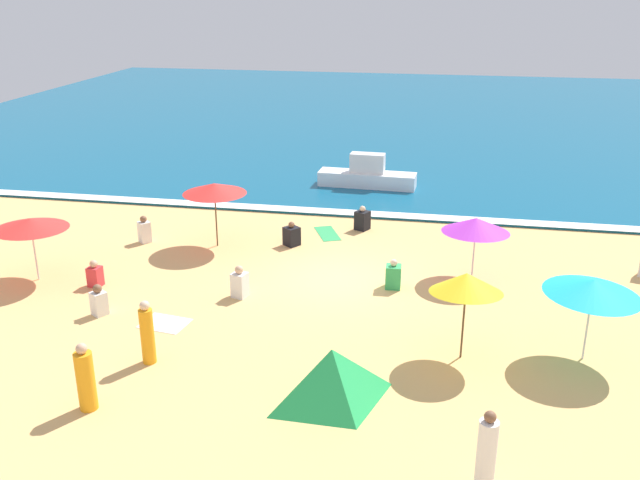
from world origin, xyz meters
name	(u,v)px	position (x,y,z in m)	size (l,w,h in m)	color
ground_plane	(340,279)	(0.00, 0.00, 0.00)	(60.00, 60.00, 0.00)	#E5B26B
ocean_water	(405,115)	(0.00, 28.00, 0.05)	(60.00, 44.00, 0.10)	#0F567A
wave_breaker_foam	(365,213)	(0.00, 6.30, 0.10)	(57.00, 0.70, 0.01)	white
beach_umbrella_1	(476,225)	(4.03, 0.86, 1.75)	(2.22, 2.23, 2.02)	silver
beach_umbrella_2	(30,223)	(-9.19, -1.73, 1.84)	(2.84, 2.84, 2.03)	silver
beach_umbrella_5	(466,283)	(3.68, -4.15, 2.00)	(2.02, 2.05, 2.34)	#4C3823
beach_umbrella_6	(214,188)	(-4.67, 2.10, 2.08)	(2.30, 2.30, 2.26)	#4C3823
beach_umbrella_8	(593,287)	(6.62, -3.66, 1.92)	(2.57, 2.56, 2.16)	silver
beach_tent	(332,375)	(0.87, -6.60, 0.65)	(2.76, 2.64, 1.29)	green
beachgoer_0	(147,334)	(-3.76, -5.78, 0.77)	(0.37, 0.37, 1.64)	orange
beachgoer_1	(95,275)	(-7.20, -1.86, 0.37)	(0.41, 0.41, 0.84)	red
beachgoer_2	(292,235)	(-2.13, 2.64, 0.36)	(0.66, 0.66, 0.86)	black
beachgoer_4	(144,230)	(-7.30, 1.97, 0.43)	(0.52, 0.52, 0.97)	white
beachgoer_6	(99,301)	(-6.17, -3.61, 0.40)	(0.51, 0.51, 0.91)	white
beachgoer_7	(240,283)	(-2.68, -1.77, 0.42)	(0.50, 0.50, 0.98)	white
beachgoer_8	(486,454)	(4.07, -8.92, 0.78)	(0.47, 0.47, 1.69)	white
beachgoer_9	(362,220)	(0.09, 4.70, 0.39)	(0.61, 0.61, 0.92)	black
beachgoer_10	(393,276)	(1.67, -0.31, 0.39)	(0.47, 0.47, 0.92)	green
beachgoer_11	(86,379)	(-4.26, -7.85, 0.73)	(0.49, 0.49, 1.59)	orange
beach_towel_0	(165,323)	(-4.19, -3.80, 0.01)	(1.35, 1.12, 0.01)	white
beach_towel_1	(327,233)	(-1.10, 4.01, 0.01)	(1.25, 1.74, 0.01)	green
small_boat_0	(367,176)	(-0.40, 10.14, 0.58)	(4.34, 1.26, 1.48)	white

